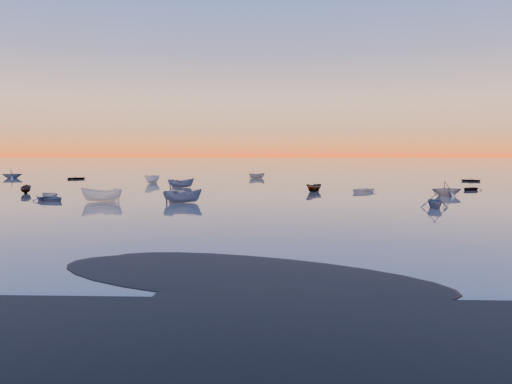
# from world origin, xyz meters

# --- Properties ---
(ground) EXTENTS (600.00, 600.00, 0.00)m
(ground) POSITION_xyz_m (0.00, 100.00, 0.00)
(ground) COLOR slate
(ground) RESTS_ON ground
(mud_lobes) EXTENTS (140.00, 6.00, 0.07)m
(mud_lobes) POSITION_xyz_m (0.00, -1.00, 0.01)
(mud_lobes) COLOR black
(mud_lobes) RESTS_ON ground
(moored_fleet) EXTENTS (124.00, 58.00, 1.20)m
(moored_fleet) POSITION_xyz_m (0.00, 53.00, 0.00)
(moored_fleet) COLOR silver
(moored_fleet) RESTS_ON ground
(boat_near_left) EXTENTS (3.86, 3.45, 0.92)m
(boat_near_left) POSITION_xyz_m (-22.39, 37.95, 0.00)
(boat_near_left) COLOR silver
(boat_near_left) RESTS_ON ground
(boat_near_center) EXTENTS (2.66, 4.43, 1.43)m
(boat_near_center) POSITION_xyz_m (-4.95, 31.31, 0.00)
(boat_near_center) COLOR #3D5175
(boat_near_center) RESTS_ON ground
(boat_near_right) EXTENTS (3.35, 1.66, 1.15)m
(boat_near_right) POSITION_xyz_m (20.46, 27.70, 0.00)
(boat_near_right) COLOR #3D5175
(boat_near_right) RESTS_ON ground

